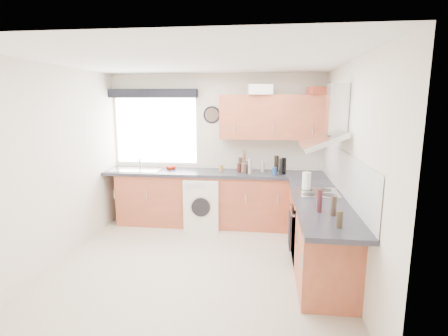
# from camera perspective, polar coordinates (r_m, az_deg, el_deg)

# --- Properties ---
(ground_plane) EXTENTS (3.60, 3.60, 0.00)m
(ground_plane) POSITION_cam_1_polar(r_m,az_deg,el_deg) (4.62, -4.52, -15.47)
(ground_plane) COLOR beige
(ceiling) EXTENTS (3.60, 3.60, 0.02)m
(ceiling) POSITION_cam_1_polar(r_m,az_deg,el_deg) (4.17, -5.05, 17.06)
(ceiling) COLOR white
(ceiling) RESTS_ON wall_back
(wall_back) EXTENTS (3.60, 0.02, 2.50)m
(wall_back) POSITION_cam_1_polar(r_m,az_deg,el_deg) (5.97, -1.28, 3.16)
(wall_back) COLOR silver
(wall_back) RESTS_ON ground_plane
(wall_front) EXTENTS (3.60, 0.02, 2.50)m
(wall_front) POSITION_cam_1_polar(r_m,az_deg,el_deg) (2.54, -13.06, -7.64)
(wall_front) COLOR silver
(wall_front) RESTS_ON ground_plane
(wall_left) EXTENTS (0.02, 3.60, 2.50)m
(wall_left) POSITION_cam_1_polar(r_m,az_deg,el_deg) (4.91, -25.81, 0.42)
(wall_left) COLOR silver
(wall_left) RESTS_ON ground_plane
(wall_right) EXTENTS (0.02, 3.60, 2.50)m
(wall_right) POSITION_cam_1_polar(r_m,az_deg,el_deg) (4.24, 19.78, -0.61)
(wall_right) COLOR silver
(wall_right) RESTS_ON ground_plane
(window) EXTENTS (1.40, 0.02, 1.10)m
(window) POSITION_cam_1_polar(r_m,az_deg,el_deg) (6.17, -11.06, 6.01)
(window) COLOR white
(window) RESTS_ON wall_back
(window_blind) EXTENTS (1.50, 0.18, 0.14)m
(window_blind) POSITION_cam_1_polar(r_m,az_deg,el_deg) (6.06, -11.54, 11.87)
(window_blind) COLOR black
(window_blind) RESTS_ON wall_back
(splashback) EXTENTS (0.01, 3.00, 0.54)m
(splashback) POSITION_cam_1_polar(r_m,az_deg,el_deg) (4.54, 18.79, -0.73)
(splashback) COLOR white
(splashback) RESTS_ON wall_right
(base_cab_back) EXTENTS (3.00, 0.58, 0.86)m
(base_cab_back) POSITION_cam_1_polar(r_m,az_deg,el_deg) (5.87, -2.62, -5.16)
(base_cab_back) COLOR #A14B30
(base_cab_back) RESTS_ON ground_plane
(base_cab_corner) EXTENTS (0.60, 0.60, 0.86)m
(base_cab_corner) POSITION_cam_1_polar(r_m,az_deg,el_deg) (5.82, 13.16, -5.58)
(base_cab_corner) COLOR #A14B30
(base_cab_corner) RESTS_ON ground_plane
(base_cab_right) EXTENTS (0.58, 2.10, 0.86)m
(base_cab_right) POSITION_cam_1_polar(r_m,az_deg,el_deg) (4.55, 15.09, -10.33)
(base_cab_right) COLOR #A14B30
(base_cab_right) RESTS_ON ground_plane
(worktop_back) EXTENTS (3.60, 0.62, 0.05)m
(worktop_back) POSITION_cam_1_polar(r_m,az_deg,el_deg) (5.74, -1.69, -0.85)
(worktop_back) COLOR #26252E
(worktop_back) RESTS_ON base_cab_back
(worktop_right) EXTENTS (0.62, 2.42, 0.05)m
(worktop_right) POSITION_cam_1_polar(r_m,az_deg,el_deg) (4.27, 15.53, -5.33)
(worktop_right) COLOR #26252E
(worktop_right) RESTS_ON base_cab_right
(sink) EXTENTS (0.84, 0.46, 0.10)m
(sink) POSITION_cam_1_polar(r_m,az_deg,el_deg) (6.07, -14.21, 0.08)
(sink) COLOR silver
(sink) RESTS_ON worktop_back
(oven) EXTENTS (0.56, 0.58, 0.85)m
(oven) POSITION_cam_1_polar(r_m,az_deg,el_deg) (4.69, 14.71, -9.73)
(oven) COLOR black
(oven) RESTS_ON ground_plane
(hob_plate) EXTENTS (0.52, 0.52, 0.01)m
(hob_plate) POSITION_cam_1_polar(r_m,az_deg,el_deg) (4.55, 15.00, -3.91)
(hob_plate) COLOR silver
(hob_plate) RESTS_ON worktop_right
(extractor_hood) EXTENTS (0.52, 0.78, 0.66)m
(extractor_hood) POSITION_cam_1_polar(r_m,az_deg,el_deg) (4.43, 16.83, 6.82)
(extractor_hood) COLOR silver
(extractor_hood) RESTS_ON wall_right
(upper_cabinets) EXTENTS (1.70, 0.35, 0.70)m
(upper_cabinets) POSITION_cam_1_polar(r_m,az_deg,el_deg) (5.69, 8.05, 8.24)
(upper_cabinets) COLOR #A14B30
(upper_cabinets) RESTS_ON wall_back
(washing_machine) EXTENTS (0.58, 0.56, 0.82)m
(washing_machine) POSITION_cam_1_polar(r_m,az_deg,el_deg) (5.78, -3.29, -5.62)
(washing_machine) COLOR white
(washing_machine) RESTS_ON ground_plane
(wall_clock) EXTENTS (0.29, 0.04, 0.29)m
(wall_clock) POSITION_cam_1_polar(r_m,az_deg,el_deg) (5.91, -2.02, 8.67)
(wall_clock) COLOR black
(wall_clock) RESTS_ON wall_back
(casserole) EXTENTS (0.41, 0.32, 0.15)m
(casserole) POSITION_cam_1_polar(r_m,az_deg,el_deg) (5.58, 5.88, 12.62)
(casserole) COLOR white
(casserole) RESTS_ON upper_cabinets
(storage_box) EXTENTS (0.31, 0.29, 0.12)m
(storage_box) POSITION_cam_1_polar(r_m,az_deg,el_deg) (5.63, 14.96, 12.12)
(storage_box) COLOR #AF3F2A
(storage_box) RESTS_ON upper_cabinets
(utensil_pot) EXTENTS (0.12, 0.12, 0.15)m
(utensil_pot) POSITION_cam_1_polar(r_m,az_deg,el_deg) (5.68, 3.33, 0.06)
(utensil_pot) COLOR #776B58
(utensil_pot) RESTS_ON worktop_back
(kitchen_roll) EXTENTS (0.13, 0.13, 0.24)m
(kitchen_roll) POSITION_cam_1_polar(r_m,az_deg,el_deg) (4.61, 13.32, -2.16)
(kitchen_roll) COLOR white
(kitchen_roll) RESTS_ON worktop_right
(tomato_cluster) EXTENTS (0.18, 0.18, 0.07)m
(tomato_cluster) POSITION_cam_1_polar(r_m,az_deg,el_deg) (6.00, -8.66, 0.09)
(tomato_cluster) COLOR #B01703
(tomato_cluster) RESTS_ON worktop_back
(jar_0) EXTENTS (0.07, 0.07, 0.16)m
(jar_0) POSITION_cam_1_polar(r_m,az_deg,el_deg) (5.73, 6.31, 0.15)
(jar_0) COLOR #AC9F93
(jar_0) RESTS_ON worktop_back
(jar_1) EXTENTS (0.05, 0.05, 0.25)m
(jar_1) POSITION_cam_1_polar(r_m,az_deg,el_deg) (5.56, 9.28, 0.22)
(jar_1) COLOR black
(jar_1) RESTS_ON worktop_back
(jar_2) EXTENTS (0.07, 0.07, 0.26)m
(jar_2) POSITION_cam_1_polar(r_m,az_deg,el_deg) (5.81, 8.56, 0.72)
(jar_2) COLOR black
(jar_2) RESTS_ON worktop_back
(jar_3) EXTENTS (0.07, 0.07, 0.15)m
(jar_3) POSITION_cam_1_polar(r_m,az_deg,el_deg) (5.68, 2.53, 0.02)
(jar_3) COLOR #331612
(jar_3) RESTS_ON worktop_back
(jar_4) EXTENTS (0.07, 0.07, 0.09)m
(jar_4) POSITION_cam_1_polar(r_m,az_deg,el_deg) (5.79, -0.43, -0.01)
(jar_4) COLOR olive
(jar_4) RESTS_ON worktop_back
(jar_5) EXTENTS (0.06, 0.06, 0.15)m
(jar_5) POSITION_cam_1_polar(r_m,az_deg,el_deg) (5.60, 3.44, -0.12)
(jar_5) COLOR #412E24
(jar_5) RESTS_ON worktop_back
(jar_6) EXTENTS (0.06, 0.06, 0.16)m
(jar_6) POSITION_cam_1_polar(r_m,az_deg,el_deg) (5.75, 3.72, 0.24)
(jar_6) COLOR #591A12
(jar_6) RESTS_ON worktop_back
(jar_7) EXTENTS (0.07, 0.07, 0.26)m
(jar_7) POSITION_cam_1_polar(r_m,az_deg,el_deg) (5.60, 9.76, 0.33)
(jar_7) COLOR black
(jar_7) RESTS_ON worktop_back
(jar_8) EXTENTS (0.05, 0.05, 0.23)m
(jar_8) POSITION_cam_1_polar(r_m,az_deg,el_deg) (5.59, 4.40, 0.30)
(jar_8) COLOR #B1AB97
(jar_8) RESTS_ON worktop_back
(jar_9) EXTENTS (0.06, 0.06, 0.23)m
(jar_9) POSITION_cam_1_polar(r_m,az_deg,el_deg) (5.57, 4.22, 0.24)
(jar_9) COLOR #A4968C
(jar_9) RESTS_ON worktop_back
(jar_10) EXTENTS (0.07, 0.07, 0.12)m
(jar_10) POSITION_cam_1_polar(r_m,az_deg,el_deg) (5.53, 8.22, -0.51)
(jar_10) COLOR navy
(jar_10) RESTS_ON worktop_back
(jar_11) EXTENTS (0.07, 0.07, 0.23)m
(jar_11) POSITION_cam_1_polar(r_m,az_deg,el_deg) (5.74, 2.70, 0.57)
(jar_11) COLOR #3C2B21
(jar_11) RESTS_ON worktop_back
(bottle_0) EXTENTS (0.06, 0.06, 0.20)m
(bottle_0) POSITION_cam_1_polar(r_m,az_deg,el_deg) (3.69, 17.48, -5.93)
(bottle_0) COLOR #3B2B21
(bottle_0) RESTS_ON worktop_right
(bottle_1) EXTENTS (0.06, 0.06, 0.16)m
(bottle_1) POSITION_cam_1_polar(r_m,az_deg,el_deg) (3.37, 18.34, -7.96)
(bottle_1) COLOR #362D1E
(bottle_1) RESTS_ON worktop_right
(bottle_2) EXTENTS (0.05, 0.05, 0.24)m
(bottle_2) POSITION_cam_1_polar(r_m,az_deg,el_deg) (3.76, 15.34, -5.19)
(bottle_2) COLOR #451820
(bottle_2) RESTS_ON worktop_right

